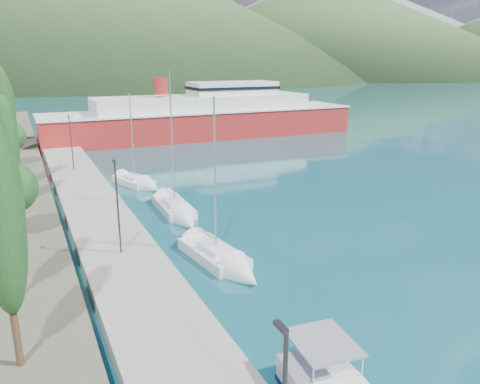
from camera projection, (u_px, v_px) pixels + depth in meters
ground at (74, 108)px, 127.30m from camera, size 1400.00×1400.00×0.00m
quay at (92, 204)px, 41.70m from camera, size 5.00×88.00×0.80m
hills_far at (137, 7)px, 596.95m from camera, size 1480.00×900.00×180.00m
hills_near at (160, 12)px, 373.77m from camera, size 1010.00×520.00×115.00m
tree_row at (8, 139)px, 42.08m from camera, size 3.63×61.37×11.60m
lamp_posts at (112, 196)px, 31.02m from camera, size 0.15×47.41×6.06m
sailboat_near at (229, 265)px, 29.54m from camera, size 3.43×8.35×11.65m
sailboat_mid at (180, 214)px, 39.16m from camera, size 2.64×9.00×12.85m
sailboat_far at (142, 185)px, 48.51m from camera, size 4.51×7.49×10.50m
ferry at (205, 118)px, 79.76m from camera, size 52.94×11.30×10.51m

